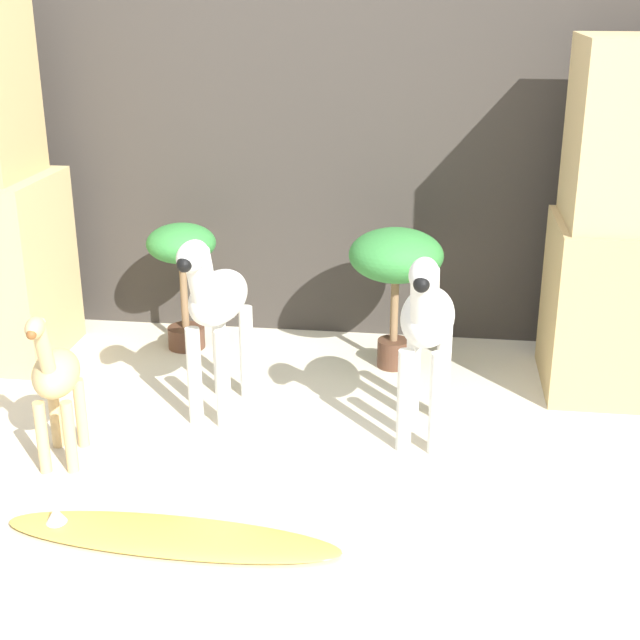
# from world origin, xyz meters

# --- Properties ---
(ground_plane) EXTENTS (14.00, 14.00, 0.00)m
(ground_plane) POSITION_xyz_m (0.00, 0.00, 0.00)
(ground_plane) COLOR beige
(wall_back) EXTENTS (6.40, 0.08, 2.20)m
(wall_back) POSITION_xyz_m (0.00, 1.42, 1.10)
(wall_back) COLOR #38332D
(wall_back) RESTS_ON ground_plane
(zebra_right) EXTENTS (0.21, 0.51, 0.72)m
(zebra_right) POSITION_xyz_m (0.55, 0.39, 0.43)
(zebra_right) COLOR silver
(zebra_right) RESTS_ON ground_plane
(zebra_left) EXTENTS (0.23, 0.51, 0.72)m
(zebra_left) POSITION_xyz_m (-0.21, 0.49, 0.43)
(zebra_left) COLOR silver
(zebra_left) RESTS_ON ground_plane
(giraffe_figurine) EXTENTS (0.19, 0.37, 0.58)m
(giraffe_figurine) POSITION_xyz_m (-0.65, 0.06, 0.30)
(giraffe_figurine) COLOR tan
(giraffe_figurine) RESTS_ON ground_plane
(potted_palm_front) EXTENTS (0.30, 0.30, 0.56)m
(potted_palm_front) POSITION_xyz_m (-0.51, 1.11, 0.41)
(potted_palm_front) COLOR #513323
(potted_palm_front) RESTS_ON ground_plane
(potted_palm_back) EXTENTS (0.39, 0.39, 0.60)m
(potted_palm_back) POSITION_xyz_m (0.41, 1.01, 0.46)
(potted_palm_back) COLOR #513323
(potted_palm_back) RESTS_ON ground_plane
(surfboard) EXTENTS (1.02, 0.25, 0.07)m
(surfboard) POSITION_xyz_m (-0.17, -0.34, 0.02)
(surfboard) COLOR gold
(surfboard) RESTS_ON ground_plane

